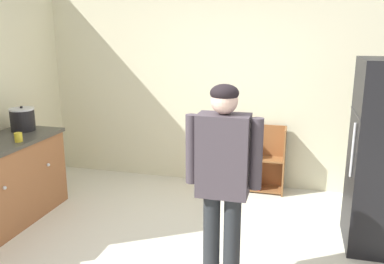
{
  "coord_description": "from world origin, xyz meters",
  "views": [
    {
      "loc": [
        0.77,
        -2.84,
        2.02
      ],
      "look_at": [
        -0.17,
        0.67,
        1.1
      ],
      "focal_mm": 37.74,
      "sensor_mm": 36.0,
      "label": 1
    }
  ],
  "objects": [
    {
      "name": "standing_person",
      "position": [
        0.27,
        -0.06,
        0.99
      ],
      "size": [
        0.57,
        0.22,
        1.65
      ],
      "color": "#25282C",
      "rests_on": "ground"
    },
    {
      "name": "yellow_cup",
      "position": [
        -2.0,
        0.58,
        0.95
      ],
      "size": [
        0.08,
        0.08,
        0.09
      ],
      "primitive_type": "cylinder",
      "color": "yellow",
      "rests_on": "kitchen_counter"
    },
    {
      "name": "bookshelf",
      "position": [
        0.2,
        2.14,
        0.37
      ],
      "size": [
        0.8,
        0.28,
        0.85
      ],
      "color": "brown",
      "rests_on": "ground"
    },
    {
      "name": "back_wall",
      "position": [
        0.0,
        2.33,
        1.35
      ],
      "size": [
        5.2,
        0.06,
        2.7
      ],
      "primitive_type": "cube",
      "color": "beige",
      "rests_on": "ground"
    },
    {
      "name": "crock_pot",
      "position": [
        -2.26,
        1.01,
        1.03
      ],
      "size": [
        0.27,
        0.27,
        0.29
      ],
      "color": "black",
      "rests_on": "kitchen_counter"
    }
  ]
}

